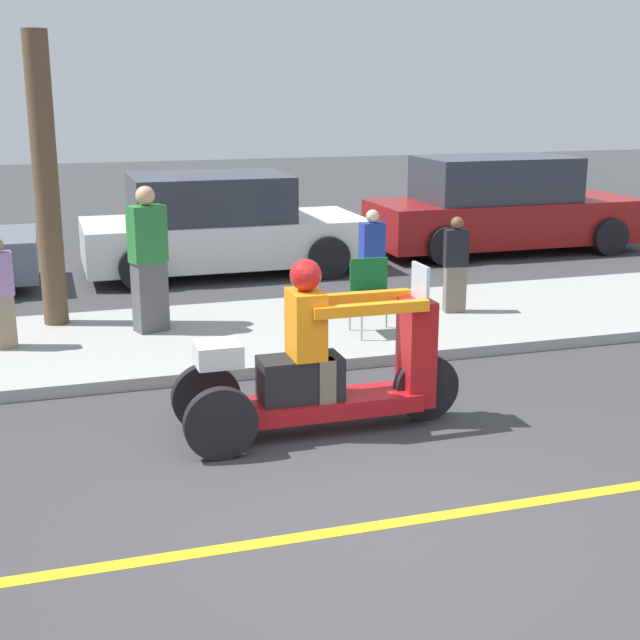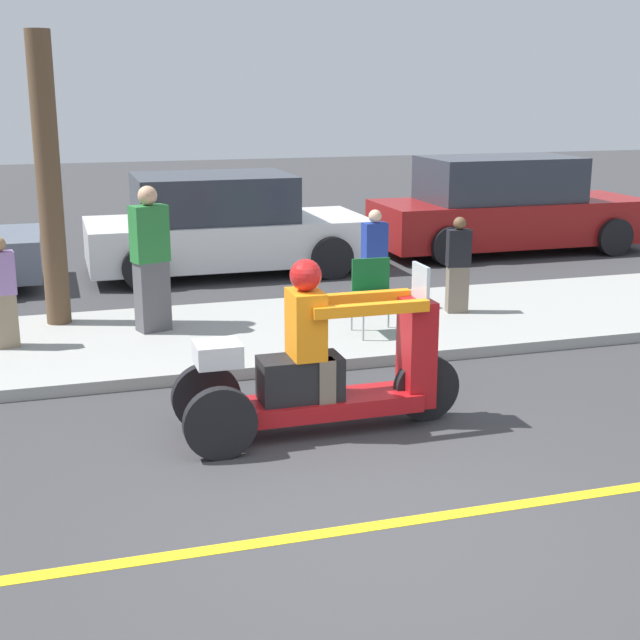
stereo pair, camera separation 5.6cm
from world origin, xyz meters
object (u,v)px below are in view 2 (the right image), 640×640
spectator_near_curb (458,267)px  parked_car_lot_left (506,208)px  spectator_mid_group (151,262)px  folding_chair_curbside (374,288)px  motorcycle_trike (321,371)px  tree_trunk (49,182)px  spectator_with_child (3,295)px  parked_car_lot_right (223,227)px  spectator_by_tree (374,261)px

spectator_near_curb → parked_car_lot_left: size_ratio=0.25×
spectator_mid_group → folding_chair_curbside: spectator_mid_group is taller
motorcycle_trike → tree_trunk: (-2.03, 3.86, 1.24)m
motorcycle_trike → parked_car_lot_left: parked_car_lot_left is taller
spectator_with_child → tree_trunk: tree_trunk is taller
spectator_near_curb → parked_car_lot_right: (-2.16, 3.78, 0.03)m
folding_chair_curbside → tree_trunk: size_ratio=0.25×
folding_chair_curbside → parked_car_lot_left: bearing=48.3°
folding_chair_curbside → parked_car_lot_left: size_ratio=0.17×
folding_chair_curbside → motorcycle_trike: bearing=-119.3°
motorcycle_trike → tree_trunk: tree_trunk is taller
parked_car_lot_left → motorcycle_trike: bearing=-127.9°
spectator_near_curb → spectator_with_child: (-5.22, 0.00, 0.00)m
spectator_with_child → parked_car_lot_right: bearing=51.0°
spectator_mid_group → spectator_near_curb: (3.65, -0.22, -0.22)m
spectator_with_child → folding_chair_curbside: (3.93, -0.56, -0.06)m
spectator_by_tree → folding_chair_curbside: size_ratio=1.50×
motorcycle_trike → spectator_mid_group: 3.37m
spectator_near_curb → parked_car_lot_left: parked_car_lot_left is taller
spectator_by_tree → parked_car_lot_right: bearing=111.1°
spectator_near_curb → parked_car_lot_right: bearing=119.7°
spectator_mid_group → tree_trunk: size_ratio=0.50×
spectator_near_curb → spectator_by_tree: size_ratio=0.95×
spectator_with_child → spectator_by_tree: bearing=6.6°
spectator_near_curb → parked_car_lot_right: parked_car_lot_right is taller
spectator_by_tree → tree_trunk: (-3.78, 0.39, 1.05)m
spectator_with_child → spectator_mid_group: bearing=8.0°
spectator_near_curb → tree_trunk: (-4.68, 0.89, 1.08)m
spectator_with_child → parked_car_lot_left: 9.05m
spectator_near_curb → spectator_with_child: 5.22m
spectator_mid_group → spectator_by_tree: (2.76, 0.28, -0.20)m
spectator_near_curb → spectator_with_child: spectator_with_child is taller
parked_car_lot_right → tree_trunk: size_ratio=1.29×
spectator_by_tree → parked_car_lot_right: parked_car_lot_right is taller
spectator_mid_group → folding_chair_curbside: bearing=-18.3°
spectator_mid_group → folding_chair_curbside: (2.36, -0.78, -0.28)m
motorcycle_trike → tree_trunk: 4.53m
folding_chair_curbside → parked_car_lot_right: (-0.87, 4.34, 0.09)m
motorcycle_trike → spectator_mid_group: spectator_mid_group is taller
motorcycle_trike → parked_car_lot_left: (5.49, 7.06, 0.24)m
folding_chair_curbside → parked_car_lot_left: 6.23m
folding_chair_curbside → spectator_by_tree: bearing=69.6°
motorcycle_trike → spectator_with_child: (-2.58, 2.97, 0.16)m
motorcycle_trike → parked_car_lot_right: parked_car_lot_right is taller
spectator_mid_group → motorcycle_trike: bearing=-72.4°
spectator_with_child → motorcycle_trike: bearing=-49.0°
spectator_by_tree → parked_car_lot_left: parked_car_lot_left is taller
parked_car_lot_left → spectator_by_tree: bearing=-136.2°
parked_car_lot_left → tree_trunk: size_ratio=1.43×
motorcycle_trike → spectator_near_curb: 3.97m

